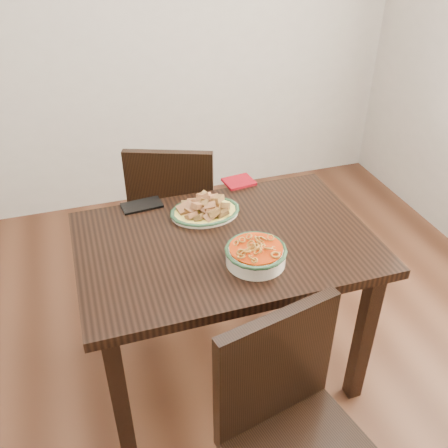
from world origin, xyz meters
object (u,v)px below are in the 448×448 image
object	(u,v)px
fish_plate	(205,205)
noodle_bowl	(256,253)
chair_near	(292,427)
chair_far	(175,211)
dining_table	(226,260)
smartphone	(142,205)

from	to	relation	value
fish_plate	noodle_bowl	distance (m)	0.38
chair_near	fish_plate	xyz separation A→B (m)	(-0.02, 0.88, 0.30)
chair_far	chair_near	xyz separation A→B (m)	(0.06, -1.34, 0.00)
dining_table	noodle_bowl	xyz separation A→B (m)	(0.06, -0.17, 0.15)
fish_plate	smartphone	distance (m)	0.28
chair_far	smartphone	xyz separation A→B (m)	(-0.20, -0.31, 0.26)
dining_table	chair_far	xyz separation A→B (m)	(-0.07, 0.65, -0.15)
smartphone	fish_plate	bearing A→B (deg)	-35.91
fish_plate	noodle_bowl	xyz separation A→B (m)	(0.09, -0.37, -0.00)
chair_near	noodle_bowl	world-z (taller)	chair_near
noodle_bowl	smartphone	distance (m)	0.61
chair_near	smartphone	world-z (taller)	chair_near
fish_plate	noodle_bowl	world-z (taller)	fish_plate
noodle_bowl	smartphone	xyz separation A→B (m)	(-0.33, 0.51, -0.04)
dining_table	fish_plate	xyz separation A→B (m)	(-0.03, 0.20, 0.15)
fish_plate	dining_table	bearing A→B (deg)	-82.62
chair_far	chair_near	bearing A→B (deg)	113.53
smartphone	dining_table	bearing A→B (deg)	-57.32
chair_far	fish_plate	distance (m)	0.54
chair_far	noodle_bowl	size ratio (longest dim) A/B	3.89
chair_far	fish_plate	world-z (taller)	chair_far
chair_far	fish_plate	size ratio (longest dim) A/B	3.10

